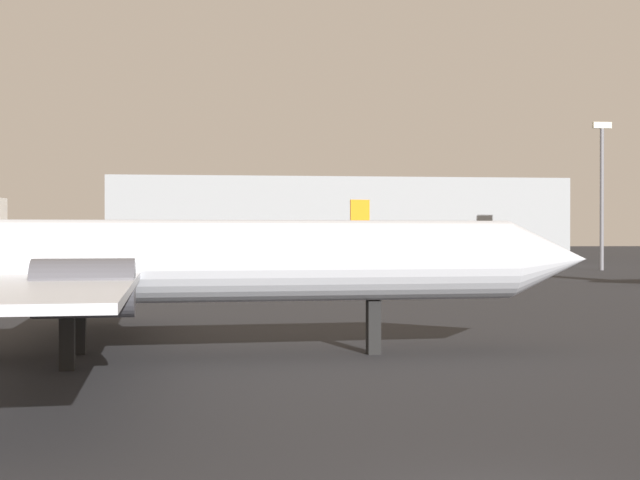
% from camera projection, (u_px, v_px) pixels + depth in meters
% --- Properties ---
extents(airplane_at_gate, '(36.69, 29.95, 11.18)m').
position_uv_depth(airplane_at_gate, '(103.00, 262.00, 30.94)').
color(airplane_at_gate, silver).
rests_on(airplane_at_gate, ground_plane).
extents(airplane_far_left, '(23.98, 20.87, 8.45)m').
position_uv_depth(airplane_far_left, '(429.00, 251.00, 98.82)').
color(airplane_far_left, silver).
rests_on(airplane_far_left, ground_plane).
extents(light_mast_right, '(2.40, 0.50, 18.82)m').
position_uv_depth(light_mast_right, '(602.00, 186.00, 108.88)').
color(light_mast_right, slate).
rests_on(light_mast_right, ground_plane).
extents(terminal_building, '(71.43, 24.58, 13.41)m').
position_uv_depth(terminal_building, '(334.00, 221.00, 142.53)').
color(terminal_building, '#999EA3').
rests_on(terminal_building, ground_plane).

